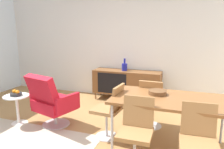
% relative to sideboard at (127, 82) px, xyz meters
% --- Properties ---
extents(ground_plane, '(8.32, 8.32, 0.00)m').
position_rel_sideboard_xyz_m(ground_plane, '(-0.26, -2.30, -0.44)').
color(ground_plane, '#9E7242').
extents(wall_back, '(6.80, 0.12, 2.80)m').
position_rel_sideboard_xyz_m(wall_back, '(-0.26, 0.30, 0.96)').
color(wall_back, silver).
rests_on(wall_back, ground_plane).
extents(sideboard, '(1.60, 0.45, 0.72)m').
position_rel_sideboard_xyz_m(sideboard, '(0.00, 0.00, 0.00)').
color(sideboard, brown).
rests_on(sideboard, ground_plane).
extents(vase_cobalt, '(0.13, 0.13, 0.29)m').
position_rel_sideboard_xyz_m(vase_cobalt, '(-0.06, 0.00, 0.37)').
color(vase_cobalt, navy).
rests_on(vase_cobalt, sideboard).
extents(dining_table, '(1.60, 0.90, 0.74)m').
position_rel_sideboard_xyz_m(dining_table, '(1.15, -1.85, 0.26)').
color(dining_table, brown).
rests_on(dining_table, ground_plane).
extents(wooden_bowl_on_table, '(0.26, 0.26, 0.06)m').
position_rel_sideboard_xyz_m(wooden_bowl_on_table, '(0.95, -1.73, 0.33)').
color(wooden_bowl_on_table, brown).
rests_on(wooden_bowl_on_table, dining_table).
extents(dining_chair_front_left, '(0.41, 0.43, 0.86)m').
position_rel_sideboard_xyz_m(dining_chair_front_left, '(0.80, -2.41, 0.03)').
color(dining_chair_front_left, '#9E7042').
rests_on(dining_chair_front_left, ground_plane).
extents(dining_chair_front_right, '(0.42, 0.44, 0.86)m').
position_rel_sideboard_xyz_m(dining_chair_front_right, '(1.50, -2.41, 0.03)').
color(dining_chair_front_right, '#9E7042').
rests_on(dining_chair_front_right, ground_plane).
extents(dining_chair_near_window, '(0.45, 0.43, 0.86)m').
position_rel_sideboard_xyz_m(dining_chair_near_window, '(0.26, -1.85, 0.03)').
color(dining_chair_near_window, '#9E7042').
rests_on(dining_chair_near_window, ground_plane).
extents(dining_chair_back_left, '(0.40, 0.43, 0.86)m').
position_rel_sideboard_xyz_m(dining_chair_back_left, '(0.80, -1.29, 0.03)').
color(dining_chair_back_left, '#9E7042').
rests_on(dining_chair_back_left, ground_plane).
extents(lounge_chair_red, '(0.83, 0.79, 0.95)m').
position_rel_sideboard_xyz_m(lounge_chair_red, '(-0.83, -1.81, 0.03)').
color(lounge_chair_red, red).
rests_on(lounge_chair_red, ground_plane).
extents(side_table_round, '(0.44, 0.44, 0.52)m').
position_rel_sideboard_xyz_m(side_table_round, '(-1.48, -1.92, -0.12)').
color(side_table_round, white).
rests_on(side_table_round, ground_plane).
extents(fruit_bowl, '(0.20, 0.20, 0.11)m').
position_rel_sideboard_xyz_m(fruit_bowl, '(-1.48, -1.92, 0.12)').
color(fruit_bowl, '#262628').
rests_on(fruit_bowl, side_table_round).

